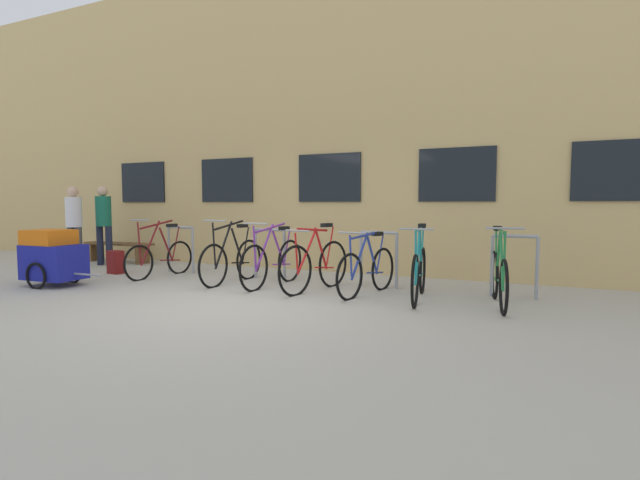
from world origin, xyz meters
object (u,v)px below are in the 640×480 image
Objects in this scene: wooden_bench at (119,247)px; bike_trailer at (53,257)px; person_browsing at (74,221)px; bicycle_purple at (273,262)px; bicycle_maroon at (160,257)px; person_by_bench at (104,220)px; backpack at (116,262)px; bicycle_black at (232,260)px; bicycle_teal at (419,272)px; bicycle_red at (315,265)px; bicycle_blue at (367,270)px; bicycle_green at (499,276)px.

bike_trailer is at bearing -60.79° from wooden_bench.
bike_trailer is 3.10m from wooden_bench.
bicycle_purple is at bearing -2.38° from person_browsing.
bicycle_maroon is 2.50m from person_by_bench.
wooden_bench is 1.90m from backpack.
wooden_bench is (-4.02, 1.28, -0.06)m from bicycle_black.
bicycle_maroon is 0.93× the size of bicycle_teal.
bicycle_red is 4.31m from bike_trailer.
bicycle_blue is 1.63m from bicycle_purple.
bicycle_green is 1.82m from bicycle_blue.
bicycle_teal is at bearing -3.51° from bicycle_blue.
person_by_bench is (0.13, -0.50, 0.65)m from wooden_bench.
bicycle_maroon is at bearing 57.42° from bike_trailer.
bicycle_green is at bearing 11.79° from bike_trailer.
bicycle_red is at bearing 18.43° from bike_trailer.
bicycle_red is (-2.64, -0.04, 0.02)m from bicycle_green.
bicycle_purple is (2.36, 0.03, 0.03)m from bicycle_maroon.
bicycle_green is 1.01× the size of bicycle_red.
backpack is at bearing -44.06° from wooden_bench.
wooden_bench is (-5.60, 1.34, -0.07)m from bicycle_red.
bicycle_black is 0.99× the size of person_by_bench.
bicycle_red is 0.98× the size of person_by_bench.
bicycle_red is at bearing -179.09° from bicycle_green.
bicycle_purple reaches higher than bike_trailer.
person_browsing reaches higher than bicycle_black.
wooden_bench is 4.08× the size of backpack.
bike_trailer is 1.41m from backpack.
bike_trailer is at bearing -58.00° from person_by_bench.
bicycle_maroon is at bearing 179.55° from bicycle_black.
bicycle_teal is 1.19× the size of bike_trailer.
bicycle_purple is 4.06× the size of backpack.
bicycle_teal is at bearing -1.02° from bicycle_black.
bicycle_teal is (-1.04, -0.04, 0.00)m from bicycle_green.
bicycle_maroon is 3.17m from bicycle_red.
person_browsing reaches higher than bicycle_blue.
bike_trailer is 0.86× the size of person_browsing.
bicycle_maroon is 0.95× the size of bicycle_black.
person_by_bench reaches higher than bicycle_maroon.
bicycle_purple is 4.74m from person_by_bench.
bicycle_maroon is 2.62m from person_browsing.
bicycle_green reaches higher than bicycle_teal.
backpack is at bearing -11.18° from person_browsing.
bicycle_purple is at bearing 178.04° from bicycle_blue.
person_by_bench is at bearing 64.92° from person_browsing.
bicycle_teal is 0.98× the size of bicycle_purple.
person_by_bench is at bearing 171.24° from bicycle_red.
person_by_bench is (-8.10, 0.80, 0.60)m from bicycle_green.
bicycle_blue is 1.10× the size of bike_trailer.
person_by_bench reaches higher than wooden_bench.
bicycle_blue reaches higher than bike_trailer.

